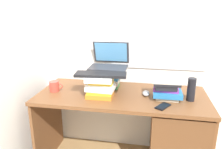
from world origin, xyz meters
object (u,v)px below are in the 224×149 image
(laptop, at_px, (109,61))
(keyboard, at_px, (101,74))
(mug, at_px, (54,86))
(desk, at_px, (163,133))
(book_stack_tall, at_px, (108,78))
(book_stack_side, at_px, (167,89))
(cell_phone, at_px, (163,106))
(computer_mouse, at_px, (146,93))
(book_stack_keyboard_riser, at_px, (100,86))
(water_bottle, at_px, (191,89))

(laptop, relative_size, keyboard, 0.82)
(mug, bearing_deg, laptop, 27.85)
(desk, distance_m, mug, 1.05)
(desk, bearing_deg, book_stack_tall, 162.36)
(book_stack_side, xyz_separation_m, mug, (-0.98, -0.01, -0.04))
(mug, bearing_deg, cell_phone, -9.98)
(desk, bearing_deg, computer_mouse, 168.74)
(desk, relative_size, book_stack_keyboard_riser, 6.05)
(book_stack_tall, distance_m, cell_phone, 0.61)
(keyboard, bearing_deg, desk, 2.57)
(book_stack_side, relative_size, water_bottle, 1.30)
(computer_mouse, height_order, mug, mug)
(keyboard, bearing_deg, book_stack_side, 1.68)
(book_stack_tall, height_order, water_bottle, water_bottle)
(keyboard, height_order, mug, keyboard)
(book_stack_tall, bearing_deg, book_stack_keyboard_riser, -94.53)
(computer_mouse, bearing_deg, book_stack_keyboard_riser, -165.04)
(laptop, bearing_deg, cell_phone, -39.68)
(cell_phone, bearing_deg, computer_mouse, 154.28)
(book_stack_keyboard_riser, bearing_deg, laptop, 85.78)
(desk, bearing_deg, mug, -179.16)
(desk, xyz_separation_m, water_bottle, (0.19, -0.02, 0.43))
(mug, bearing_deg, book_stack_keyboard_riser, -7.08)
(book_stack_tall, height_order, mug, book_stack_tall)
(book_stack_tall, height_order, book_stack_keyboard_riser, same)
(book_stack_side, relative_size, keyboard, 0.59)
(desk, height_order, cell_phone, cell_phone)
(keyboard, relative_size, cell_phone, 3.09)
(laptop, height_order, keyboard, laptop)
(book_stack_side, bearing_deg, keyboard, -173.84)
(computer_mouse, distance_m, water_bottle, 0.37)
(book_stack_keyboard_riser, xyz_separation_m, keyboard, (0.01, 0.00, 0.10))
(laptop, xyz_separation_m, keyboard, (-0.02, -0.29, -0.04))
(computer_mouse, xyz_separation_m, mug, (-0.81, -0.05, 0.03))
(book_stack_keyboard_riser, relative_size, laptop, 0.70)
(desk, bearing_deg, book_stack_side, -80.01)
(cell_phone, bearing_deg, keyboard, -160.74)
(computer_mouse, height_order, cell_phone, computer_mouse)
(desk, bearing_deg, laptop, 156.46)
(desk, bearing_deg, water_bottle, -4.45)
(keyboard, bearing_deg, computer_mouse, 10.41)
(book_stack_keyboard_riser, xyz_separation_m, water_bottle, (0.73, 0.05, 0.00))
(book_stack_keyboard_riser, relative_size, computer_mouse, 2.32)
(book_stack_tall, distance_m, computer_mouse, 0.39)
(desk, height_order, water_bottle, water_bottle)
(desk, relative_size, keyboard, 3.47)
(book_stack_tall, height_order, cell_phone, book_stack_tall)
(book_stack_tall, distance_m, book_stack_side, 0.55)
(computer_mouse, bearing_deg, keyboard, -165.11)
(keyboard, bearing_deg, water_bottle, -0.45)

